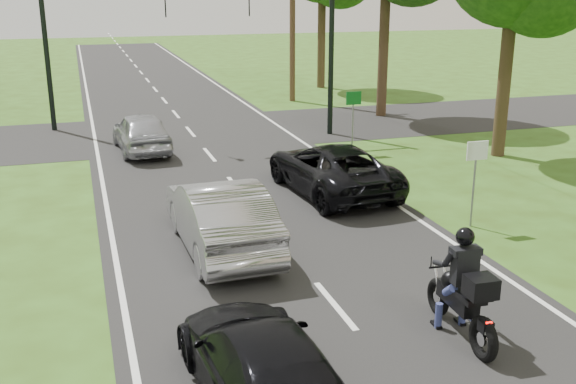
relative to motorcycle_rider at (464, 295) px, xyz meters
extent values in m
plane|color=#314914|center=(-1.59, 1.69, -0.76)|extent=(140.00, 140.00, 0.00)
cube|color=black|center=(-1.59, 11.69, -0.76)|extent=(8.00, 100.00, 0.01)
cube|color=black|center=(-1.59, 17.69, -0.76)|extent=(60.00, 7.00, 0.01)
torus|color=black|center=(0.04, 0.84, -0.42)|extent=(0.17, 0.68, 0.68)
torus|color=black|center=(-0.03, -0.70, -0.42)|extent=(0.20, 0.75, 0.74)
cube|color=black|center=(0.01, 0.18, -0.11)|extent=(0.33, 0.99, 0.31)
sphere|color=black|center=(0.02, 0.43, 0.07)|extent=(0.35, 0.35, 0.35)
cube|color=black|center=(-0.01, -0.18, 0.07)|extent=(0.37, 0.58, 0.10)
cube|color=#FF0C07|center=(-0.04, -0.81, -0.09)|extent=(0.10, 0.04, 0.05)
cylinder|color=silver|center=(0.14, -0.40, -0.44)|extent=(0.13, 0.82, 0.09)
cylinder|color=black|center=(0.03, 0.64, 0.26)|extent=(0.64, 0.07, 0.04)
cube|color=black|center=(-0.03, -0.49, 0.38)|extent=(0.47, 0.43, 0.33)
cube|color=black|center=(0.00, 0.02, 0.51)|extent=(0.42, 0.24, 0.62)
sphere|color=black|center=(0.00, 0.09, 0.99)|extent=(0.31, 0.31, 0.31)
cylinder|color=navy|center=(-0.21, 0.37, -0.52)|extent=(0.13, 0.13, 0.46)
cylinder|color=navy|center=(0.24, 0.35, -0.52)|extent=(0.13, 0.13, 0.46)
imported|color=black|center=(0.86, 8.32, -0.05)|extent=(2.75, 5.21, 1.40)
imported|color=#A6A5AA|center=(-3.00, 5.03, 0.03)|extent=(1.80, 4.81, 1.57)
imported|color=#A8AAB0|center=(-3.75, 14.88, -0.05)|extent=(1.92, 4.19, 1.39)
imported|color=black|center=(-3.64, -0.81, -0.14)|extent=(2.00, 4.33, 1.22)
cylinder|color=black|center=(3.61, 15.69, 2.24)|extent=(0.20, 0.20, 6.00)
imported|color=black|center=(0.41, 15.69, 4.29)|extent=(0.16, 0.36, 1.00)
imported|color=black|center=(-2.59, 15.69, 4.29)|extent=(0.16, 0.36, 1.00)
cylinder|color=black|center=(-6.79, 19.69, 2.24)|extent=(0.20, 0.20, 6.00)
cylinder|color=slate|center=(3.11, 4.69, 0.24)|extent=(0.05, 0.05, 2.00)
cube|color=silver|center=(3.11, 4.66, 1.14)|extent=(0.55, 0.04, 0.45)
cylinder|color=slate|center=(3.31, 12.69, 0.24)|extent=(0.05, 0.05, 2.00)
cube|color=#0C591E|center=(3.31, 12.66, 1.14)|extent=(0.55, 0.04, 0.45)
cylinder|color=#332316|center=(7.91, 10.69, 2.18)|extent=(0.44, 0.44, 5.88)
cylinder|color=#332316|center=(7.21, 18.69, 2.74)|extent=(0.44, 0.44, 7.00)
cylinder|color=#332316|center=(7.61, 27.69, 2.46)|extent=(0.44, 0.44, 6.44)
camera|label=1|loc=(-5.74, -8.72, 4.86)|focal=42.00mm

